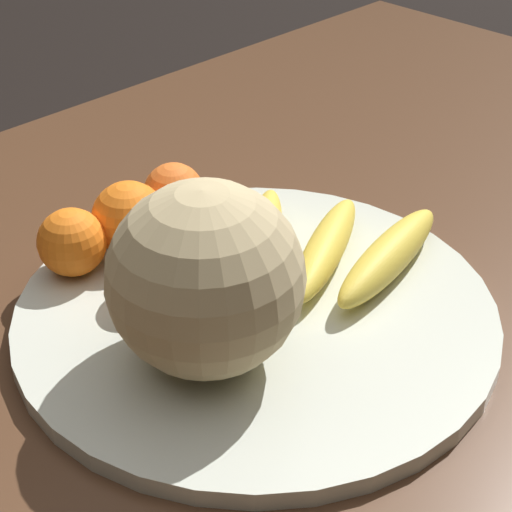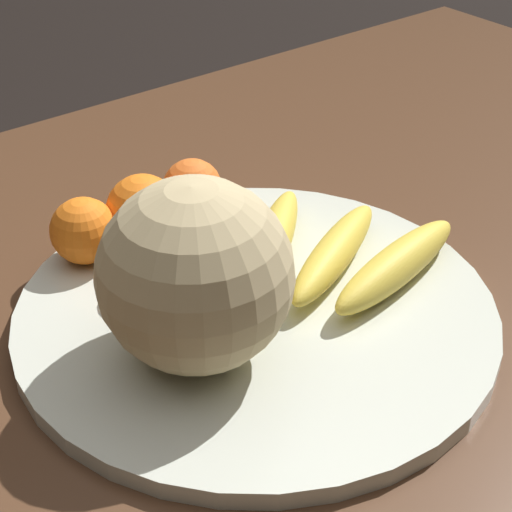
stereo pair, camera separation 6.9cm
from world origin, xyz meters
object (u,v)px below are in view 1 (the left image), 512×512
object	(u,v)px
orange_front_right	(174,193)
produce_tag	(213,284)
banana_bunch	(259,247)
orange_mid_center	(154,266)
fruit_bowl	(256,312)
melon	(206,279)
orange_front_left	(129,218)
orange_back_left	(72,242)
kitchen_table	(234,364)

from	to	relation	value
orange_front_right	produce_tag	distance (m)	0.12
banana_bunch	orange_mid_center	distance (m)	0.10
fruit_bowl	orange_mid_center	xyz separation A→B (m)	(-0.05, 0.07, 0.04)
melon	orange_front_left	xyz separation A→B (m)	(0.05, 0.16, -0.04)
banana_bunch	orange_front_right	bearing A→B (deg)	51.87
melon	orange_front_right	bearing A→B (deg)	56.63
orange_mid_center	orange_back_left	size ratio (longest dim) A/B	0.94
orange_front_left	orange_front_right	xyz separation A→B (m)	(0.06, 0.01, -0.00)
melon	orange_front_left	distance (m)	0.17
orange_mid_center	orange_back_left	xyz separation A→B (m)	(-0.03, 0.08, 0.00)
orange_front_right	produce_tag	bearing A→B (deg)	-114.38
fruit_bowl	produce_tag	world-z (taller)	produce_tag
produce_tag	orange_front_left	bearing A→B (deg)	133.36
fruit_bowl	orange_back_left	size ratio (longest dim) A/B	6.68
fruit_bowl	produce_tag	distance (m)	0.05
kitchen_table	orange_mid_center	xyz separation A→B (m)	(-0.07, 0.02, 0.14)
melon	banana_bunch	bearing A→B (deg)	28.21
banana_bunch	orange_mid_center	size ratio (longest dim) A/B	5.27
kitchen_table	banana_bunch	distance (m)	0.13
melon	banana_bunch	world-z (taller)	melon
melon	banana_bunch	xyz separation A→B (m)	(0.12, 0.06, -0.06)
produce_tag	kitchen_table	bearing A→B (deg)	43.29
fruit_bowl	produce_tag	size ratio (longest dim) A/B	5.56
kitchen_table	orange_front_right	xyz separation A→B (m)	(0.02, 0.10, 0.14)
orange_front_left	orange_mid_center	size ratio (longest dim) A/B	1.20
orange_front_right	melon	bearing A→B (deg)	-123.37
melon	orange_front_left	size ratio (longest dim) A/B	2.16
fruit_bowl	orange_front_right	xyz separation A→B (m)	(0.04, 0.16, 0.04)
kitchen_table	orange_front_right	bearing A→B (deg)	78.37
orange_front_left	orange_mid_center	xyz separation A→B (m)	(-0.03, -0.07, -0.01)
produce_tag	orange_mid_center	bearing A→B (deg)	-175.97
banana_bunch	produce_tag	size ratio (longest dim) A/B	4.12
orange_front_right	orange_back_left	distance (m)	0.12
fruit_bowl	kitchen_table	bearing A→B (deg)	67.34
orange_back_left	produce_tag	bearing A→B (deg)	-54.92
melon	orange_back_left	xyz separation A→B (m)	(-0.00, 0.17, -0.04)
orange_mid_center	produce_tag	distance (m)	0.06
orange_back_left	orange_front_right	bearing A→B (deg)	2.46
banana_bunch	produce_tag	distance (m)	0.05
banana_bunch	orange_back_left	xyz separation A→B (m)	(-0.12, 0.11, 0.01)
kitchen_table	melon	xyz separation A→B (m)	(-0.09, -0.07, 0.18)
kitchen_table	fruit_bowl	size ratio (longest dim) A/B	3.74
orange_front_left	orange_back_left	distance (m)	0.06
produce_tag	orange_back_left	bearing A→B (deg)	159.13
banana_bunch	produce_tag	bearing A→B (deg)	135.42
orange_back_left	kitchen_table	bearing A→B (deg)	-44.56
banana_bunch	produce_tag	xyz separation A→B (m)	(-0.05, 0.00, -0.02)
fruit_bowl	orange_front_left	distance (m)	0.15
orange_front_left	fruit_bowl	bearing A→B (deg)	-81.38
banana_bunch	orange_front_right	size ratio (longest dim) A/B	5.13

